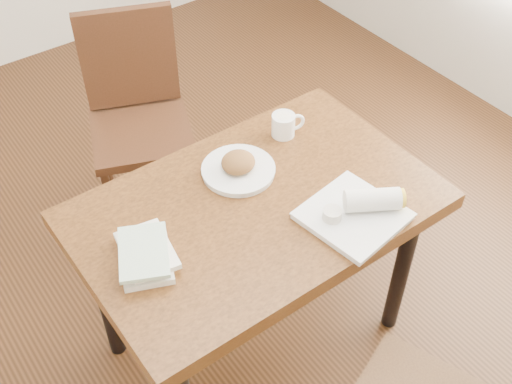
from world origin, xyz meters
TOP-DOWN VIEW (x-y plane):
  - ground at (0.00, 0.00)m, footprint 4.00×5.00m
  - table at (0.00, 0.00)m, footprint 1.15×0.74m
  - chair_far at (0.05, 0.93)m, footprint 0.55×0.55m
  - plate_scone at (0.04, 0.15)m, footprint 0.25×0.25m
  - coffee_mug at (0.29, 0.22)m, footprint 0.12×0.08m
  - plate_burrito at (0.22, -0.24)m, footprint 0.32×0.32m
  - book_stack at (-0.40, -0.00)m, footprint 0.22×0.25m

SIDE VIEW (x-z plane):
  - ground at x=0.00m, z-range -0.01..0.00m
  - chair_far at x=0.05m, z-range 0.07..1.03m
  - table at x=0.00m, z-range 0.28..1.03m
  - plate_scone at x=0.04m, z-range 0.74..0.81m
  - book_stack at x=-0.40m, z-range 0.75..0.81m
  - plate_burrito at x=0.22m, z-range 0.73..0.83m
  - coffee_mug at x=0.29m, z-range 0.75..0.84m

